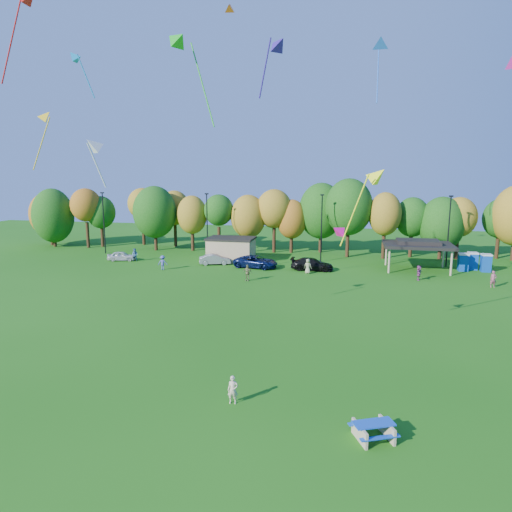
% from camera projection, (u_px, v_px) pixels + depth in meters
% --- Properties ---
extents(ground, '(160.00, 160.00, 0.00)m').
position_uv_depth(ground, '(229.00, 404.00, 23.71)').
color(ground, '#19600F').
rests_on(ground, ground).
extents(tree_line, '(93.57, 10.55, 11.15)m').
position_uv_depth(tree_line, '(303.00, 214.00, 66.68)').
color(tree_line, black).
rests_on(tree_line, ground).
extents(lamp_posts, '(64.50, 0.25, 9.09)m').
position_uv_depth(lamp_posts, '(321.00, 226.00, 60.94)').
color(lamp_posts, black).
rests_on(lamp_posts, ground).
extents(utility_building, '(6.30, 4.30, 3.25)m').
position_uv_depth(utility_building, '(231.00, 249.00, 62.02)').
color(utility_building, tan).
rests_on(utility_building, ground).
extents(pavilion, '(8.20, 6.20, 3.77)m').
position_uv_depth(pavilion, '(418.00, 244.00, 55.92)').
color(pavilion, tan).
rests_on(pavilion, ground).
extents(porta_potties, '(3.75, 2.17, 2.18)m').
position_uv_depth(porta_potties, '(474.00, 262.00, 55.95)').
color(porta_potties, '#0C42A6').
rests_on(porta_potties, ground).
extents(picnic_table, '(2.31, 2.15, 0.80)m').
position_uv_depth(picnic_table, '(373.00, 430.00, 20.52)').
color(picnic_table, tan).
rests_on(picnic_table, ground).
extents(kite_flyer, '(0.59, 0.42, 1.50)m').
position_uv_depth(kite_flyer, '(233.00, 390.00, 23.67)').
color(kite_flyer, beige).
rests_on(kite_flyer, ground).
extents(car_a, '(4.02, 2.38, 1.28)m').
position_uv_depth(car_a, '(122.00, 256.00, 62.46)').
color(car_a, silver).
rests_on(car_a, ground).
extents(car_b, '(4.37, 2.66, 1.36)m').
position_uv_depth(car_b, '(215.00, 259.00, 59.79)').
color(car_b, gray).
rests_on(car_b, ground).
extents(car_c, '(5.92, 3.50, 1.54)m').
position_uv_depth(car_c, '(256.00, 262.00, 57.76)').
color(car_c, '#0B1643').
rests_on(car_c, ground).
extents(car_d, '(5.25, 2.24, 1.51)m').
position_uv_depth(car_d, '(312.00, 264.00, 56.27)').
color(car_d, black).
rests_on(car_d, ground).
extents(far_person_0, '(0.98, 0.76, 1.79)m').
position_uv_depth(far_person_0, '(308.00, 266.00, 54.34)').
color(far_person_0, '#9CA16E').
rests_on(far_person_0, ground).
extents(far_person_1, '(1.14, 0.62, 1.84)m').
position_uv_depth(far_person_1, '(247.00, 273.00, 50.68)').
color(far_person_1, olive).
rests_on(far_person_1, ground).
extents(far_person_2, '(0.89, 0.71, 1.76)m').
position_uv_depth(far_person_2, '(135.00, 255.00, 62.06)').
color(far_person_2, '#4B75A6').
rests_on(far_person_2, ground).
extents(far_person_3, '(0.70, 0.52, 1.77)m').
position_uv_depth(far_person_3, '(493.00, 279.00, 47.79)').
color(far_person_3, '#9E4A61').
rests_on(far_person_3, ground).
extents(far_person_4, '(0.81, 1.63, 1.68)m').
position_uv_depth(far_person_4, '(419.00, 273.00, 51.02)').
color(far_person_4, '#943D7D').
rests_on(far_person_4, ground).
extents(far_person_5, '(1.28, 0.91, 1.80)m').
position_uv_depth(far_person_5, '(163.00, 263.00, 56.49)').
color(far_person_5, '#4C52A8').
rests_on(far_person_5, ground).
extents(kite_0, '(2.96, 2.15, 5.33)m').
position_uv_depth(kite_0, '(46.00, 117.00, 39.63)').
color(kite_0, yellow).
extents(kite_2, '(3.25, 1.68, 5.43)m').
position_uv_depth(kite_2, '(377.00, 177.00, 29.15)').
color(kite_2, '#F4FF1A').
extents(kite_4, '(1.48, 1.44, 1.20)m').
position_uv_depth(kite_4, '(338.00, 231.00, 30.15)').
color(kite_4, '#F40D8B').
extents(kite_6, '(2.67, 1.16, 4.38)m').
position_uv_depth(kite_6, '(74.00, 57.00, 41.17)').
color(kite_6, '#0B7DB3').
extents(kite_7, '(1.90, 2.01, 3.50)m').
position_uv_depth(kite_7, '(93.00, 145.00, 29.99)').
color(kite_7, silver).
extents(kite_8, '(1.73, 4.02, 6.67)m').
position_uv_depth(kite_8, '(380.00, 41.00, 43.06)').
color(kite_8, blue).
extents(kite_11, '(4.20, 2.70, 7.45)m').
position_uv_depth(kite_11, '(175.00, 41.00, 34.66)').
color(kite_11, '#16AA19').
extents(kite_12, '(1.71, 1.93, 1.61)m').
position_uv_depth(kite_12, '(512.00, 61.00, 37.39)').
color(kite_12, '#D824A3').
extents(kite_13, '(1.42, 1.77, 1.61)m').
position_uv_depth(kite_13, '(230.00, 7.00, 47.88)').
color(kite_13, orange).
extents(kite_14, '(2.39, 2.37, 4.49)m').
position_uv_depth(kite_14, '(279.00, 44.00, 31.97)').
color(kite_14, navy).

